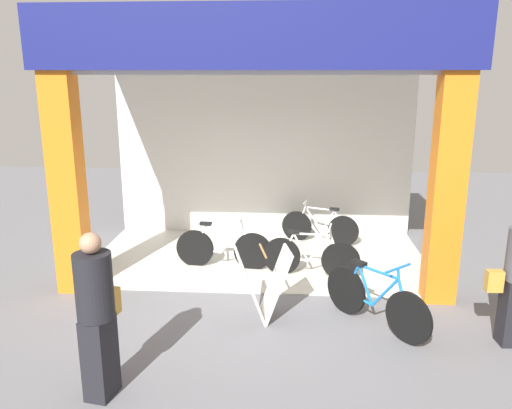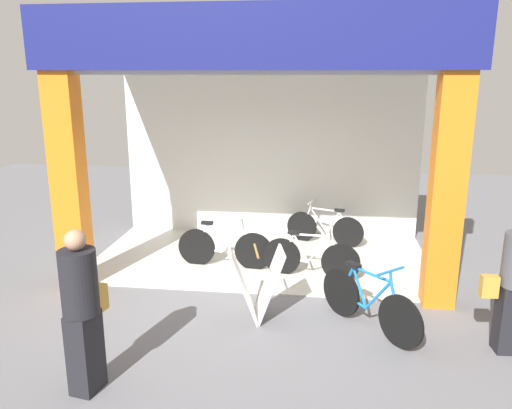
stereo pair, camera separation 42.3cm
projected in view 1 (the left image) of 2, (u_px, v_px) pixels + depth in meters
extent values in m
plane|color=slate|center=(252.00, 294.00, 7.41)|extent=(19.31, 19.31, 0.00)
cube|color=beige|center=(259.00, 257.00, 8.83)|extent=(5.66, 2.96, 0.02)
cube|color=silver|center=(264.00, 155.00, 9.87)|extent=(5.66, 0.12, 3.15)
cube|color=orange|center=(67.00, 185.00, 7.19)|extent=(0.42, 0.36, 3.15)
cube|color=orange|center=(447.00, 191.00, 6.84)|extent=(0.42, 0.36, 3.15)
cube|color=navy|center=(251.00, 36.00, 6.37)|extent=(5.86, 0.20, 0.82)
cube|color=silver|center=(259.00, 72.00, 8.05)|extent=(5.66, 2.96, 0.06)
cylinder|color=black|center=(195.00, 248.00, 8.38)|extent=(0.63, 0.10, 0.62)
cylinder|color=black|center=(253.00, 252.00, 8.23)|extent=(0.63, 0.10, 0.62)
cylinder|color=white|center=(208.00, 250.00, 8.35)|extent=(0.42, 0.07, 0.08)
cylinder|color=white|center=(213.00, 239.00, 8.29)|extent=(0.27, 0.06, 0.47)
cylinder|color=white|center=(231.00, 239.00, 8.24)|extent=(0.38, 0.07, 0.49)
cylinder|color=white|center=(224.00, 226.00, 8.20)|extent=(0.60, 0.09, 0.05)
cylinder|color=white|center=(201.00, 237.00, 8.31)|extent=(0.21, 0.05, 0.42)
cylinder|color=white|center=(247.00, 239.00, 8.20)|extent=(0.19, 0.05, 0.43)
cylinder|color=white|center=(241.00, 222.00, 8.14)|extent=(0.06, 0.04, 0.13)
cylinder|color=white|center=(241.00, 219.00, 8.13)|extent=(0.07, 0.44, 0.03)
cube|color=black|center=(206.00, 224.00, 8.24)|extent=(0.20, 0.11, 0.05)
cylinder|color=black|center=(343.00, 231.00, 9.38)|extent=(0.56, 0.20, 0.58)
cylinder|color=black|center=(297.00, 226.00, 9.68)|extent=(0.56, 0.20, 0.58)
cylinder|color=silver|center=(332.00, 231.00, 9.45)|extent=(0.38, 0.14, 0.07)
cylinder|color=silver|center=(328.00, 221.00, 9.43)|extent=(0.25, 0.10, 0.43)
cylinder|color=silver|center=(314.00, 219.00, 9.53)|extent=(0.35, 0.13, 0.45)
cylinder|color=silver|center=(320.00, 209.00, 9.44)|extent=(0.54, 0.19, 0.05)
cylinder|color=silver|center=(338.00, 221.00, 9.36)|extent=(0.19, 0.08, 0.39)
cylinder|color=silver|center=(301.00, 217.00, 9.60)|extent=(0.17, 0.08, 0.40)
cylinder|color=silver|center=(306.00, 204.00, 9.51)|extent=(0.06, 0.04, 0.12)
cylinder|color=silver|center=(306.00, 201.00, 9.49)|extent=(0.14, 0.39, 0.03)
cube|color=black|center=(335.00, 209.00, 9.34)|extent=(0.19, 0.13, 0.04)
cylinder|color=black|center=(282.00, 256.00, 8.07)|extent=(0.60, 0.14, 0.60)
cylinder|color=black|center=(341.00, 261.00, 7.86)|extent=(0.60, 0.14, 0.60)
cylinder|color=white|center=(295.00, 259.00, 8.03)|extent=(0.40, 0.10, 0.08)
cylinder|color=white|center=(301.00, 247.00, 7.96)|extent=(0.26, 0.08, 0.45)
cylinder|color=white|center=(319.00, 248.00, 7.89)|extent=(0.37, 0.09, 0.47)
cylinder|color=white|center=(312.00, 234.00, 7.86)|extent=(0.57, 0.13, 0.05)
cylinder|color=white|center=(288.00, 245.00, 8.00)|extent=(0.20, 0.07, 0.40)
cylinder|color=white|center=(335.00, 248.00, 7.83)|extent=(0.18, 0.06, 0.42)
cylinder|color=white|center=(330.00, 231.00, 7.78)|extent=(0.06, 0.04, 0.12)
cylinder|color=white|center=(330.00, 228.00, 7.77)|extent=(0.10, 0.42, 0.03)
cube|color=black|center=(294.00, 232.00, 7.92)|extent=(0.19, 0.12, 0.05)
cylinder|color=black|center=(346.00, 290.00, 6.76)|extent=(0.46, 0.51, 0.64)
cylinder|color=black|center=(408.00, 318.00, 6.00)|extent=(0.46, 0.51, 0.64)
cylinder|color=blue|center=(359.00, 298.00, 6.59)|extent=(0.31, 0.35, 0.08)
cylinder|color=blue|center=(365.00, 285.00, 6.46)|extent=(0.21, 0.23, 0.48)
cylinder|color=blue|center=(385.00, 293.00, 6.23)|extent=(0.29, 0.32, 0.50)
cylinder|color=blue|center=(378.00, 272.00, 6.26)|extent=(0.43, 0.49, 0.05)
cylinder|color=blue|center=(353.00, 278.00, 6.62)|extent=(0.17, 0.18, 0.43)
cylinder|color=blue|center=(403.00, 298.00, 6.02)|extent=(0.15, 0.17, 0.45)
cylinder|color=blue|center=(398.00, 274.00, 6.01)|extent=(0.06, 0.06, 0.13)
cylinder|color=blue|center=(398.00, 268.00, 6.01)|extent=(0.36, 0.32, 0.03)
cube|color=black|center=(359.00, 263.00, 6.49)|extent=(0.20, 0.21, 0.05)
cube|color=silver|center=(250.00, 286.00, 6.54)|extent=(0.46, 0.56, 0.94)
cube|color=silver|center=(276.00, 284.00, 6.58)|extent=(0.46, 0.56, 0.94)
cylinder|color=olive|center=(263.00, 251.00, 6.44)|extent=(0.14, 0.49, 0.03)
cube|color=#BF8C33|center=(494.00, 281.00, 5.86)|extent=(0.19, 0.12, 0.25)
cube|color=black|center=(100.00, 357.00, 4.99)|extent=(0.30, 0.36, 0.85)
cylinder|color=black|center=(94.00, 286.00, 4.80)|extent=(0.42, 0.42, 0.65)
sphere|color=tan|center=(90.00, 243.00, 4.69)|extent=(0.20, 0.20, 0.20)
cube|color=#BF8C33|center=(112.00, 302.00, 5.14)|extent=(0.14, 0.20, 0.27)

